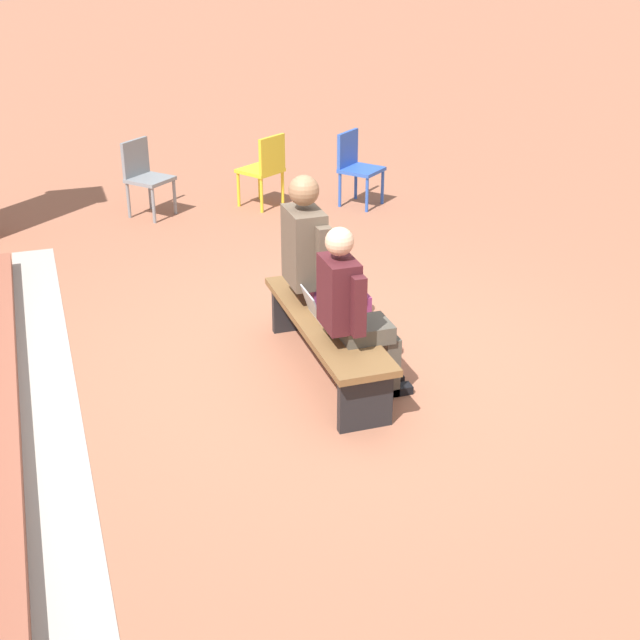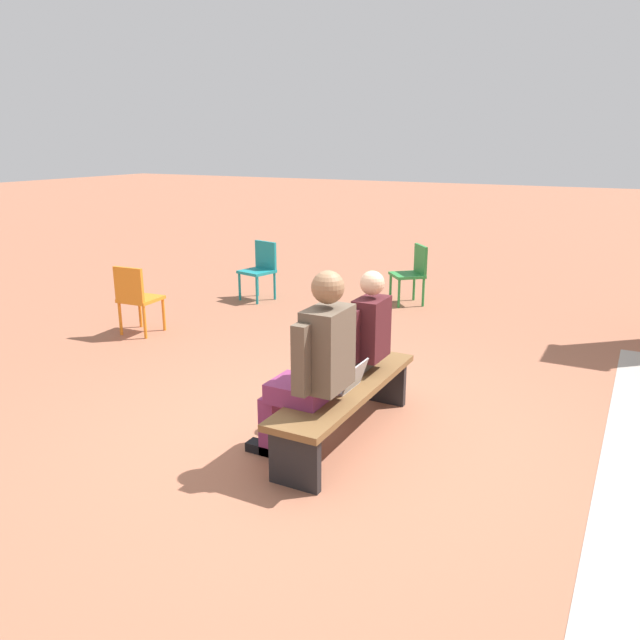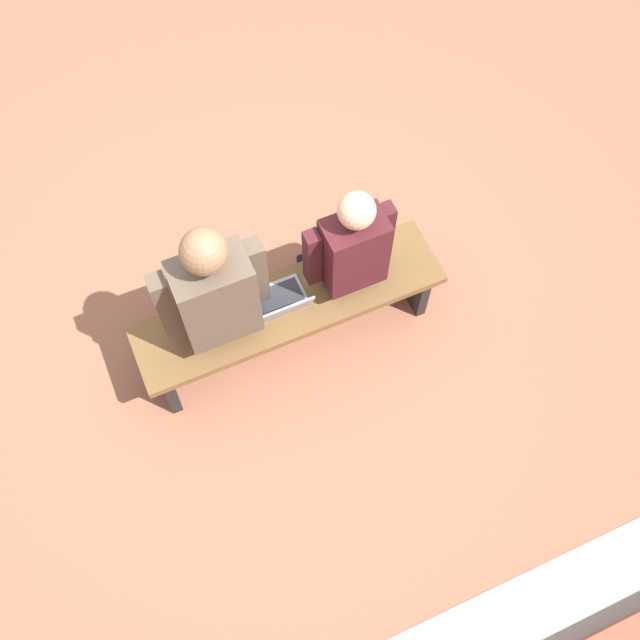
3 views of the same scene
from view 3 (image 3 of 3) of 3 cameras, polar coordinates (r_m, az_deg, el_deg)
The scene contains 5 objects.
ground_plane at distance 4.64m, azimuth -3.92°, elevation -1.16°, with size 60.00×60.00×0.00m, color #9E6047.
bench at distance 4.31m, azimuth -2.33°, elevation 0.76°, with size 1.80×0.44×0.45m.
person_student at distance 4.12m, azimuth 1.92°, elevation 5.47°, with size 0.50×0.63×1.28m.
person_adult at distance 3.96m, azimuth -8.29°, elevation 2.18°, with size 0.59×0.74×1.42m.
laptop at distance 4.17m, azimuth -3.04°, elevation 1.29°, with size 0.32×0.29×0.21m.
Camera 3 is at (0.51, 1.96, 4.18)m, focal length 42.00 mm.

